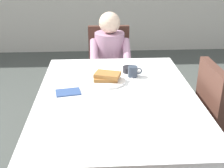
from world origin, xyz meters
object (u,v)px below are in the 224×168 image
Objects in this scene: chair_right_side at (221,117)px; fork_left_of_plate at (82,83)px; diner_person at (110,57)px; knife_right_of_plate at (132,82)px; chair_diner at (109,64)px; spoon_near_edge at (111,102)px; dining_table_main at (117,106)px; cup_coffee at (133,72)px; bowl_butter at (129,69)px; breakfast_stack at (107,76)px; plate_breakfast at (107,81)px.

fork_left_of_plate is (-1.02, 0.19, 0.21)m from chair_right_side.
diner_person is 0.83m from knife_right_of_plate.
chair_diner is 4.65× the size of knife_right_of_plate.
chair_right_side reaches higher than fork_left_of_plate.
spoon_near_edge is (-0.17, -0.31, 0.00)m from knife_right_of_plate.
knife_right_of_plate and spoon_near_edge have the same top height.
chair_right_side is 1.06m from fork_left_of_plate.
chair_right_side reaches higher than knife_right_of_plate.
chair_right_side is 6.20× the size of spoon_near_edge.
dining_table_main is 0.37m from cup_coffee.
cup_coffee is (-0.62, 0.31, 0.25)m from chair_right_side.
chair_right_side is 0.79m from bowl_butter.
spoon_near_edge is (-0.04, -1.29, 0.21)m from chair_diner.
chair_right_side is 8.23× the size of cup_coffee.
dining_table_main is at bearing 150.39° from knife_right_of_plate.
knife_right_of_plate is 1.33× the size of spoon_near_edge.
breakfast_stack is (-0.06, 0.22, 0.13)m from dining_table_main.
spoon_near_edge is (-0.04, -0.12, 0.09)m from dining_table_main.
spoon_near_edge is (0.02, -0.34, -0.04)m from breakfast_stack.
diner_person is 5.21× the size of breakfast_stack.
chair_right_side reaches higher than cup_coffee.
chair_diner is 0.21m from diner_person.
knife_right_of_plate is (0.13, 0.19, 0.09)m from dining_table_main.
chair_right_side is (0.77, -1.17, 0.00)m from chair_diner.
plate_breakfast is at bearing 89.12° from spoon_near_edge.
chair_diner is at bearing 86.48° from plate_breakfast.
cup_coffee is at bearing 25.31° from plate_breakfast.
breakfast_stack is 0.23m from cup_coffee.
dining_table_main is 5.44× the size of plate_breakfast.
cup_coffee is 0.63× the size of fork_left_of_plate.
chair_right_side is at bearing -32.67° from bowl_butter.
breakfast_stack is (-0.06, -0.95, 0.25)m from chair_diner.
cup_coffee is at bearing 64.25° from dining_table_main.
fork_left_of_plate is (-0.40, -0.12, -0.04)m from cup_coffee.
spoon_near_edge is (-0.81, -0.12, 0.21)m from chair_right_side.
plate_breakfast is 0.04m from breakfast_stack.
diner_person is 1.20× the size of chair_right_side.
cup_coffee is (0.21, 0.10, 0.03)m from plate_breakfast.
fork_left_of_plate is (-0.38, -0.22, -0.02)m from bowl_butter.
plate_breakfast is (-0.06, 0.21, 0.10)m from dining_table_main.
breakfast_stack is at bearing -82.29° from fork_left_of_plate.
breakfast_stack is at bearing -157.32° from cup_coffee.
chair_diner reaches higher than knife_right_of_plate.
chair_right_side is at bearing -15.05° from breakfast_stack.
breakfast_stack is at bearing 89.34° from spoon_near_edge.
dining_table_main is at bearing 89.96° from diner_person.
cup_coffee is at bearing -79.47° from bowl_butter.
fork_left_of_plate and spoon_near_edge have the same top height.
chair_right_side is 0.88m from plate_breakfast.
bowl_butter is 0.73× the size of spoon_near_edge.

